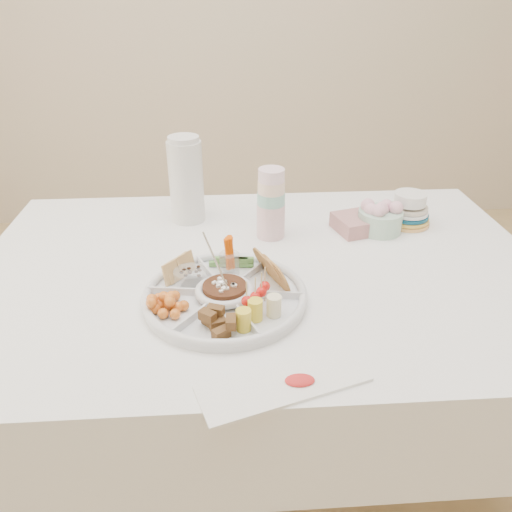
{
  "coord_description": "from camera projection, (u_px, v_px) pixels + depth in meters",
  "views": [
    {
      "loc": [
        -0.09,
        -1.15,
        1.42
      ],
      "look_at": [
        -0.02,
        -0.06,
        0.82
      ],
      "focal_mm": 35.0,
      "sensor_mm": 36.0,
      "label": 1
    }
  ],
  "objects": [
    {
      "name": "floor",
      "position": [
        260.0,
        459.0,
        1.69
      ],
      "size": [
        4.0,
        4.0,
        0.0
      ],
      "primitive_type": "plane",
      "color": "tan",
      "rests_on": "ground"
    },
    {
      "name": "dining_table",
      "position": [
        261.0,
        374.0,
        1.51
      ],
      "size": [
        1.52,
        1.02,
        0.76
      ],
      "primitive_type": "cube",
      "color": "white",
      "rests_on": "floor"
    },
    {
      "name": "party_tray",
      "position": [
        225.0,
        293.0,
        1.17
      ],
      "size": [
        0.43,
        0.43,
        0.04
      ],
      "primitive_type": "cylinder",
      "rotation": [
        0.0,
        0.0,
        -0.13
      ],
      "color": "silver",
      "rests_on": "dining_table"
    },
    {
      "name": "bean_dip",
      "position": [
        225.0,
        291.0,
        1.16
      ],
      "size": [
        0.12,
        0.12,
        0.04
      ],
      "primitive_type": "cylinder",
      "rotation": [
        0.0,
        0.0,
        -0.13
      ],
      "color": "black",
      "rests_on": "party_tray"
    },
    {
      "name": "tortillas",
      "position": [
        274.0,
        273.0,
        1.21
      ],
      "size": [
        0.12,
        0.12,
        0.06
      ],
      "primitive_type": null,
      "rotation": [
        0.0,
        0.0,
        -0.13
      ],
      "color": "#9C643C",
      "rests_on": "party_tray"
    },
    {
      "name": "carrot_cucumber",
      "position": [
        231.0,
        252.0,
        1.26
      ],
      "size": [
        0.11,
        0.11,
        0.09
      ],
      "primitive_type": null,
      "rotation": [
        0.0,
        0.0,
        -0.13
      ],
      "color": "#E54E00",
      "rests_on": "party_tray"
    },
    {
      "name": "pita_raisins",
      "position": [
        182.0,
        270.0,
        1.22
      ],
      "size": [
        0.12,
        0.12,
        0.06
      ],
      "primitive_type": null,
      "rotation": [
        0.0,
        0.0,
        -0.13
      ],
      "color": "#D7B97B",
      "rests_on": "party_tray"
    },
    {
      "name": "cherries",
      "position": [
        171.0,
        302.0,
        1.11
      ],
      "size": [
        0.12,
        0.12,
        0.04
      ],
      "primitive_type": null,
      "rotation": [
        0.0,
        0.0,
        -0.13
      ],
      "color": "orange",
      "rests_on": "party_tray"
    },
    {
      "name": "granola_chunks",
      "position": [
        217.0,
        322.0,
        1.05
      ],
      "size": [
        0.11,
        0.11,
        0.04
      ],
      "primitive_type": null,
      "rotation": [
        0.0,
        0.0,
        -0.13
      ],
      "color": "brown",
      "rests_on": "party_tray"
    },
    {
      "name": "banana_tomato",
      "position": [
        272.0,
        297.0,
        1.09
      ],
      "size": [
        0.12,
        0.12,
        0.09
      ],
      "primitive_type": null,
      "rotation": [
        0.0,
        0.0,
        -0.13
      ],
      "color": "#EBCA6A",
      "rests_on": "party_tray"
    },
    {
      "name": "cup_stack",
      "position": [
        271.0,
        200.0,
        1.43
      ],
      "size": [
        0.1,
        0.1,
        0.23
      ],
      "primitive_type": "cylinder",
      "rotation": [
        0.0,
        0.0,
        0.3
      ],
      "color": "silver",
      "rests_on": "dining_table"
    },
    {
      "name": "thermos",
      "position": [
        186.0,
        179.0,
        1.52
      ],
      "size": [
        0.13,
        0.13,
        0.27
      ],
      "primitive_type": "cylinder",
      "rotation": [
        0.0,
        0.0,
        0.23
      ],
      "color": "silver",
      "rests_on": "dining_table"
    },
    {
      "name": "flower_bowl",
      "position": [
        380.0,
        216.0,
        1.49
      ],
      "size": [
        0.17,
        0.17,
        0.1
      ],
      "primitive_type": "cylinder",
      "rotation": [
        0.0,
        0.0,
        -0.35
      ],
      "color": "#A1BBAB",
      "rests_on": "dining_table"
    },
    {
      "name": "napkin_stack",
      "position": [
        359.0,
        223.0,
        1.5
      ],
      "size": [
        0.17,
        0.15,
        0.05
      ],
      "primitive_type": "cube",
      "rotation": [
        0.0,
        0.0,
        0.28
      ],
      "color": "#B37877",
      "rests_on": "dining_table"
    },
    {
      "name": "plate_stack",
      "position": [
        408.0,
        211.0,
        1.53
      ],
      "size": [
        0.18,
        0.18,
        0.09
      ],
      "primitive_type": "cylinder",
      "rotation": [
        0.0,
        0.0,
        -0.34
      ],
      "color": "#F7E45E",
      "rests_on": "dining_table"
    },
    {
      "name": "placemat",
      "position": [
        284.0,
        383.0,
        0.93
      ],
      "size": [
        0.34,
        0.2,
        0.01
      ],
      "primitive_type": "cube",
      "rotation": [
        0.0,
        0.0,
        0.31
      ],
      "color": "white",
      "rests_on": "dining_table"
    }
  ]
}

